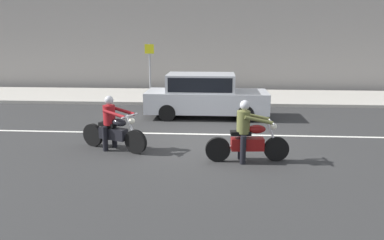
{
  "coord_description": "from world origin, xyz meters",
  "views": [
    {
      "loc": [
        0.33,
        -10.85,
        3.24
      ],
      "look_at": [
        -0.37,
        -0.8,
        0.88
      ],
      "focal_mm": 34.51,
      "sensor_mm": 36.0,
      "label": 1
    }
  ],
  "objects_px": {
    "parked_sedan_silver": "(205,95)",
    "street_sign_post": "(150,66)",
    "motorcycle_with_rider_crimson": "(113,128)",
    "motorcycle_with_rider_olive": "(247,137)"
  },
  "relations": [
    {
      "from": "parked_sedan_silver",
      "to": "street_sign_post",
      "type": "bearing_deg",
      "value": 130.0
    },
    {
      "from": "motorcycle_with_rider_crimson",
      "to": "parked_sedan_silver",
      "type": "height_order",
      "value": "parked_sedan_silver"
    },
    {
      "from": "motorcycle_with_rider_olive",
      "to": "parked_sedan_silver",
      "type": "height_order",
      "value": "parked_sedan_silver"
    },
    {
      "from": "motorcycle_with_rider_olive",
      "to": "street_sign_post",
      "type": "bearing_deg",
      "value": 115.56
    },
    {
      "from": "parked_sedan_silver",
      "to": "street_sign_post",
      "type": "distance_m",
      "value": 4.37
    },
    {
      "from": "motorcycle_with_rider_olive",
      "to": "street_sign_post",
      "type": "relative_size",
      "value": 0.82
    },
    {
      "from": "parked_sedan_silver",
      "to": "street_sign_post",
      "type": "height_order",
      "value": "street_sign_post"
    },
    {
      "from": "street_sign_post",
      "to": "motorcycle_with_rider_crimson",
      "type": "bearing_deg",
      "value": -87.61
    },
    {
      "from": "motorcycle_with_rider_olive",
      "to": "parked_sedan_silver",
      "type": "relative_size",
      "value": 0.46
    },
    {
      "from": "motorcycle_with_rider_olive",
      "to": "parked_sedan_silver",
      "type": "distance_m",
      "value": 5.33
    }
  ]
}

